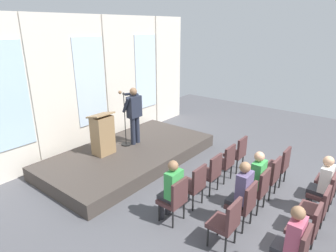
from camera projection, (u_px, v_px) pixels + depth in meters
ground_plane at (296, 226)px, 5.56m from camera, size 15.89×15.89×0.00m
rear_partition at (91, 85)px, 8.50m from camera, size 8.88×0.14×3.95m
stage_platform at (130, 155)px, 8.15m from camera, size 4.84×2.56×0.35m
speaker at (134, 112)px, 8.21m from camera, size 0.50×0.69×1.66m
mic_stand at (126, 134)px, 8.29m from camera, size 0.28×0.28×1.55m
lectern at (103, 134)px, 7.66m from camera, size 0.60×0.48×1.16m
chair_r0_c0 at (175, 198)px, 5.51m from camera, size 0.46×0.44×0.94m
audience_r0_c0 at (172, 188)px, 5.49m from camera, size 0.36×0.39×1.30m
chair_r0_c1 at (194, 183)px, 6.01m from camera, size 0.46×0.44×0.94m
chair_r0_c2 at (211, 171)px, 6.51m from camera, size 0.46×0.44×0.94m
chair_r0_c3 at (225, 161)px, 7.01m from camera, size 0.46×0.44×0.94m
chair_r0_c4 at (238, 152)px, 7.51m from camera, size 0.46×0.44×0.94m
chair_r1_c0 at (227, 221)px, 4.86m from camera, size 0.46×0.44×0.94m
chair_r1_c1 at (244, 203)px, 5.36m from camera, size 0.46×0.44×0.94m
audience_r1_c1 at (241, 191)px, 5.33m from camera, size 0.36×0.39×1.35m
chair_r1_c2 at (258, 187)px, 5.86m from camera, size 0.46×0.44×0.94m
audience_r1_c2 at (255, 178)px, 5.84m from camera, size 0.36×0.39×1.31m
chair_r1_c3 at (270, 175)px, 6.36m from camera, size 0.46×0.44×0.94m
chair_r1_c4 at (280, 164)px, 6.86m from camera, size 0.46×0.44×0.94m
chair_r2_c0 at (295, 251)px, 4.21m from camera, size 0.46×0.44×0.94m
audience_r2_c0 at (291, 239)px, 4.20m from camera, size 0.36×0.39×1.27m
chair_r2_c1 at (307, 227)px, 4.71m from camera, size 0.46×0.44×0.94m
chair_r2_c2 at (317, 208)px, 5.21m from camera, size 0.46×0.44×0.94m
chair_r2_c3 at (325, 192)px, 5.71m from camera, size 0.46×0.44×0.94m
audience_r2_c3 at (322, 182)px, 5.70m from camera, size 0.36×0.39×1.29m
chair_r2_c4 at (332, 178)px, 6.21m from camera, size 0.46×0.44×0.94m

